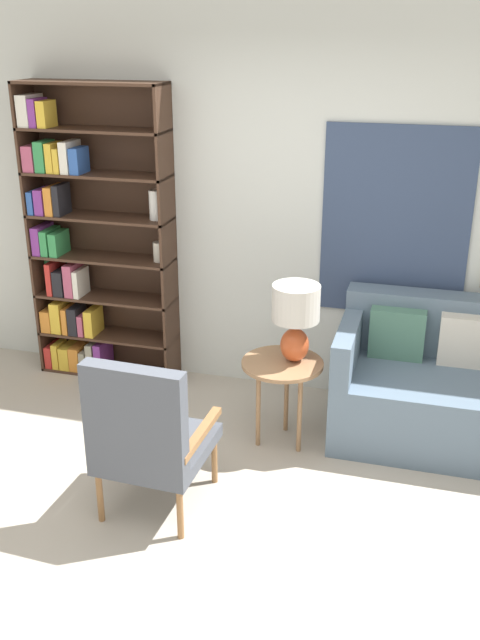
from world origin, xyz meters
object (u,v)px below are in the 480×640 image
at_px(armchair, 147,434).
at_px(side_table, 282,371).
at_px(bookshelf, 85,247).
at_px(couch, 463,389).
at_px(table_lamp, 296,314).

distance_m(armchair, side_table, 1.07).
height_order(bookshelf, couch, bookshelf).
bearing_deg(couch, armchair, -141.47).
xyz_separation_m(armchair, side_table, (0.53, 0.93, -0.00)).
xyz_separation_m(bookshelf, couch, (2.77, -0.27, -0.66)).
bearing_deg(bookshelf, armchair, -54.62).
bearing_deg(couch, table_lamp, -161.78).
xyz_separation_m(couch, side_table, (-1.12, -0.38, 0.17)).
bearing_deg(armchair, side_table, 60.11).
relative_size(bookshelf, couch, 1.36).
bearing_deg(side_table, table_lamp, 30.42).
height_order(bookshelf, table_lamp, bookshelf).
relative_size(bookshelf, armchair, 2.27).
height_order(bookshelf, side_table, bookshelf).
relative_size(bookshelf, table_lamp, 4.36).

